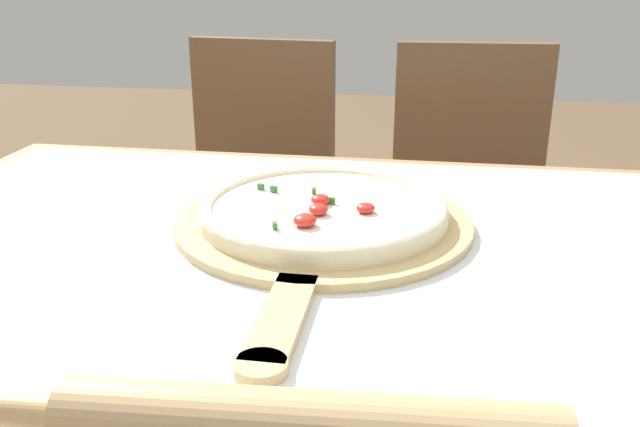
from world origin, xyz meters
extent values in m
cube|color=#A87F51|center=(0.00, 0.00, 0.72)|extent=(1.28, 0.93, 0.03)
cylinder|color=#A87F51|center=(-0.59, 0.41, 0.35)|extent=(0.06, 0.06, 0.71)
cube|color=silver|center=(0.00, 0.00, 0.74)|extent=(1.20, 0.85, 0.00)
cylinder|color=tan|center=(0.01, 0.10, 0.75)|extent=(0.41, 0.41, 0.01)
cube|color=tan|center=(0.01, -0.17, 0.75)|extent=(0.04, 0.18, 0.01)
cylinder|color=tan|center=(0.01, -0.26, 0.75)|extent=(0.05, 0.05, 0.01)
cylinder|color=beige|center=(0.01, 0.10, 0.76)|extent=(0.34, 0.34, 0.02)
torus|color=beige|center=(0.01, 0.10, 0.77)|extent=(0.34, 0.34, 0.02)
cylinder|color=white|center=(0.01, 0.10, 0.77)|extent=(0.30, 0.30, 0.00)
ellipsoid|color=red|center=(0.07, 0.08, 0.78)|extent=(0.02, 0.02, 0.01)
ellipsoid|color=red|center=(0.01, 0.10, 0.78)|extent=(0.03, 0.03, 0.01)
ellipsoid|color=red|center=(0.01, 0.06, 0.78)|extent=(0.03, 0.03, 0.01)
ellipsoid|color=red|center=(0.00, 0.02, 0.78)|extent=(0.03, 0.03, 0.02)
cube|color=#387533|center=(0.02, 0.10, 0.78)|extent=(0.01, 0.01, 0.01)
cube|color=#387533|center=(-0.09, 0.15, 0.78)|extent=(0.01, 0.01, 0.01)
cube|color=#387533|center=(-0.07, 0.14, 0.78)|extent=(0.01, 0.01, 0.01)
cube|color=#387533|center=(-0.03, 0.00, 0.78)|extent=(0.01, 0.01, 0.01)
cube|color=#387533|center=(-0.01, 0.14, 0.78)|extent=(0.01, 0.01, 0.01)
cylinder|color=tan|center=(-0.13, -0.38, 0.77)|extent=(0.05, 0.03, 0.03)
cube|color=brown|center=(-0.30, 0.76, 0.45)|extent=(0.44, 0.44, 0.02)
cube|color=brown|center=(-0.28, 0.94, 0.68)|extent=(0.38, 0.08, 0.44)
cylinder|color=brown|center=(-0.48, 0.62, 0.22)|extent=(0.04, 0.04, 0.44)
cylinder|color=brown|center=(-0.16, 0.58, 0.22)|extent=(0.04, 0.04, 0.44)
cylinder|color=brown|center=(-0.44, 0.93, 0.22)|extent=(0.04, 0.04, 0.44)
cylinder|color=brown|center=(-0.12, 0.90, 0.22)|extent=(0.04, 0.04, 0.44)
cube|color=brown|center=(0.26, 0.76, 0.45)|extent=(0.42, 0.42, 0.02)
cube|color=brown|center=(0.25, 0.94, 0.68)|extent=(0.38, 0.05, 0.44)
cylinder|color=brown|center=(0.11, 0.59, 0.22)|extent=(0.04, 0.04, 0.44)
cylinder|color=brown|center=(0.43, 0.61, 0.22)|extent=(0.04, 0.04, 0.44)
cylinder|color=brown|center=(0.09, 0.91, 0.22)|extent=(0.04, 0.04, 0.44)
cylinder|color=brown|center=(0.41, 0.93, 0.22)|extent=(0.04, 0.04, 0.44)
camera|label=1|loc=(0.15, -0.76, 1.09)|focal=38.00mm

